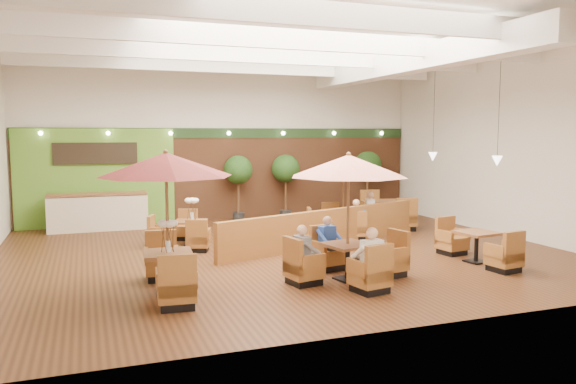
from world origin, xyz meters
name	(u,v)px	position (x,y,z in m)	size (l,w,h in m)	color
room	(277,112)	(0.25, 1.22, 3.63)	(14.04, 14.00, 5.52)	#381E0F
service_counter	(98,212)	(-4.40, 5.10, 0.58)	(3.00, 0.75, 1.18)	beige
booth_divider	(328,228)	(1.41, 0.41, 0.50)	(7.17, 0.18, 0.99)	brown
table_0	(167,185)	(-3.30, -2.70, 2.08)	(2.54, 2.72, 2.75)	brown
table_1	(348,194)	(0.34, -3.03, 1.82)	(2.70, 2.70, 2.67)	brown
table_2	(343,181)	(2.54, 1.80, 1.62)	(2.40, 2.40, 2.34)	brown
table_3	(184,230)	(-2.26, 1.73, 0.44)	(1.71, 2.44, 1.46)	brown
table_4	(476,247)	(3.92, -2.62, 0.36)	(0.95, 2.57, 0.94)	brown
table_5	(387,213)	(4.66, 2.88, 0.40)	(1.13, 2.92, 1.05)	brown
topiary_0	(238,172)	(0.21, 5.30, 1.71)	(0.99, 0.99, 2.29)	black
topiary_1	(286,171)	(1.95, 5.30, 1.71)	(0.99, 0.99, 2.30)	black
topiary_2	(368,167)	(5.21, 5.30, 1.77)	(1.02, 1.02, 2.38)	black
diner_0	(370,253)	(0.34, -4.01, 0.77)	(0.42, 0.35, 0.82)	white
diner_1	(329,237)	(0.34, -2.05, 0.74)	(0.40, 0.35, 0.74)	#274CAD
diner_2	(304,248)	(-0.63, -3.03, 0.75)	(0.35, 0.40, 0.76)	slate
diner_3	(356,214)	(2.54, 0.95, 0.73)	(0.39, 0.34, 0.71)	#274CAD
diner_4	(368,208)	(3.39, 1.80, 0.77)	(0.41, 0.45, 0.83)	white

